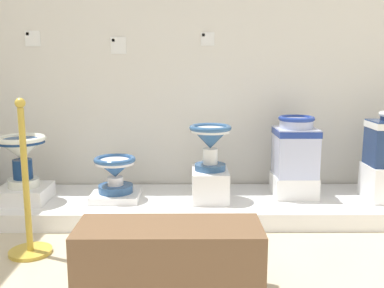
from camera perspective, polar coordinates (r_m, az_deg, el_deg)
The scene contains 15 objects.
wall_back at distance 3.89m, azimuth 1.72°, elevation 14.05°, with size 4.37×0.06×2.91m, color silver.
display_platform at distance 3.61m, azimuth 1.88°, elevation -8.04°, with size 3.65×0.82×0.13m, color white.
plinth_block_squat_floral at distance 3.73m, azimuth -21.00°, elevation -6.08°, with size 0.38×0.38×0.12m, color white.
antique_toilet_squat_floral at distance 3.65m, azimuth -21.35°, elevation -0.91°, with size 0.38×0.38×0.40m.
plinth_block_rightmost at distance 3.60m, azimuth -9.89°, elevation -6.63°, with size 0.38×0.36×0.06m, color white.
antique_toilet_rightmost at distance 3.55m, azimuth -10.00°, elevation -3.34°, with size 0.33×0.33×0.29m.
plinth_block_pale_glazed at distance 3.53m, azimuth 2.36°, elevation -5.30°, with size 0.29×0.39×0.24m, color white.
antique_toilet_pale_glazed at distance 3.44m, azimuth 2.41°, elevation 0.57°, with size 0.33×0.33×0.36m.
plinth_block_tall_cobalt at distance 3.72m, azimuth 13.11°, elevation -5.27°, with size 0.34×0.33×0.17m, color white.
antique_toilet_tall_cobalt at distance 3.65m, azimuth 13.33°, elevation -0.17°, with size 0.33×0.34×0.49m.
info_placard_first at distance 4.07m, azimuth -20.07°, elevation 12.81°, with size 0.13×0.01×0.13m.
info_placard_second at distance 3.89m, azimuth -9.58°, elevation 12.58°, with size 0.13×0.01×0.14m.
info_placard_third at distance 3.85m, azimuth 2.04°, elevation 13.54°, with size 0.12×0.01×0.11m.
stanchion_post_near_left at distance 3.00m, azimuth -20.63°, elevation -8.27°, with size 0.27×0.27×1.01m.
museum_bench at distance 2.34m, azimuth -2.98°, elevation -15.13°, with size 0.95×0.36×0.40m, color brown.
Camera 1 is at (1.94, -0.75, 1.21)m, focal length 40.91 mm.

